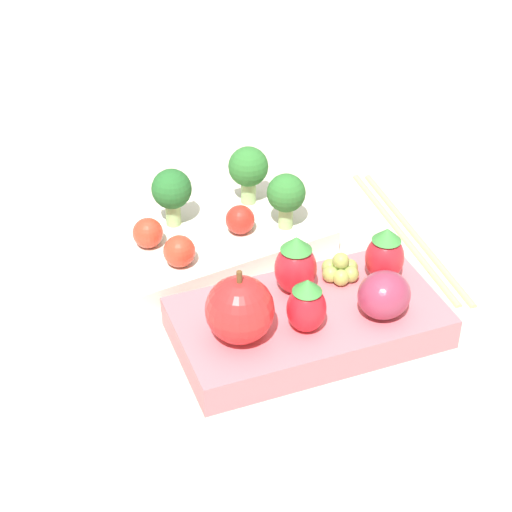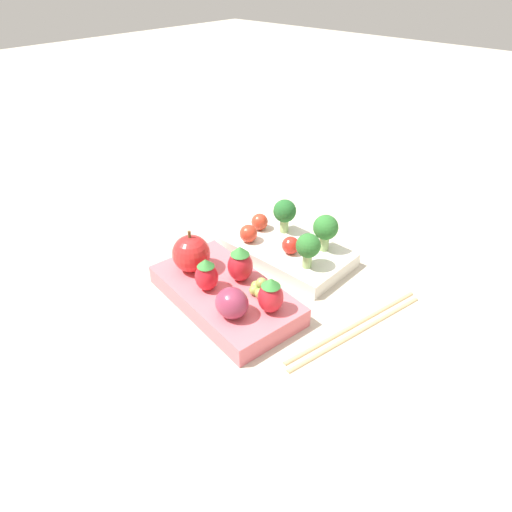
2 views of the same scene
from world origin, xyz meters
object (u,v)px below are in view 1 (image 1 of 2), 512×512
at_px(broccoli_floret_1, 172,191).
at_px(strawberry_0, 303,307).
at_px(broccoli_floret_0, 286,195).
at_px(cherry_tomato_0, 179,251).
at_px(broccoli_floret_2, 248,169).
at_px(bento_box_fruit, 308,323).
at_px(bento_box_savoury, 210,243).
at_px(cherry_tomato_1, 240,220).
at_px(cherry_tomato_2, 148,233).
at_px(grape_cluster, 340,269).
at_px(apple, 240,310).
at_px(strawberry_2, 296,265).
at_px(plum, 384,295).
at_px(chopsticks_pair, 407,232).
at_px(strawberry_1, 385,255).

relative_size(broccoli_floret_1, strawberry_0, 1.18).
relative_size(broccoli_floret_0, strawberry_0, 1.14).
bearing_deg(cherry_tomato_0, broccoli_floret_0, 3.02).
bearing_deg(broccoli_floret_2, broccoli_floret_0, -80.83).
xyz_separation_m(bento_box_fruit, broccoli_floret_0, (0.05, 0.11, 0.04)).
height_order(bento_box_savoury, cherry_tomato_1, cherry_tomato_1).
bearing_deg(cherry_tomato_2, broccoli_floret_2, 10.25).
relative_size(bento_box_fruit, broccoli_floret_1, 4.08).
height_order(broccoli_floret_2, grape_cluster, broccoli_floret_2).
xyz_separation_m(broccoli_floret_0, apple, (-0.10, -0.11, -0.00)).
height_order(cherry_tomato_0, strawberry_2, strawberry_2).
distance_m(broccoli_floret_1, plum, 0.21).
bearing_deg(bento_box_fruit, cherry_tomato_2, 115.67).
relative_size(apple, chopsticks_pair, 0.27).
xyz_separation_m(strawberry_1, strawberry_2, (-0.07, 0.02, 0.00)).
height_order(cherry_tomato_2, chopsticks_pair, cherry_tomato_2).
relative_size(cherry_tomato_0, strawberry_2, 0.53).
bearing_deg(plum, broccoli_floret_1, 112.68).
distance_m(strawberry_2, grape_cluster, 0.04).
distance_m(plum, chopsticks_pair, 0.15).
bearing_deg(grape_cluster, broccoli_floret_2, 91.90).
bearing_deg(cherry_tomato_2, apple, -86.46).
relative_size(cherry_tomato_2, strawberry_1, 0.55).
bearing_deg(bento_box_fruit, broccoli_floret_0, 67.21).
distance_m(cherry_tomato_2, plum, 0.20).
height_order(broccoli_floret_2, plum, broccoli_floret_2).
bearing_deg(strawberry_2, broccoli_floret_1, 106.09).
bearing_deg(grape_cluster, bento_box_savoury, 117.19).
xyz_separation_m(strawberry_2, chopsticks_pair, (0.15, 0.05, -0.05)).
distance_m(cherry_tomato_1, grape_cluster, 0.10).
xyz_separation_m(cherry_tomato_1, plum, (0.04, -0.15, 0.01)).
xyz_separation_m(strawberry_0, plum, (0.06, -0.01, -0.00)).
height_order(broccoli_floret_2, strawberry_0, broccoli_floret_2).
distance_m(apple, plum, 0.11).
height_order(cherry_tomato_1, apple, apple).
height_order(bento_box_savoury, strawberry_0, strawberry_0).
xyz_separation_m(broccoli_floret_2, grape_cluster, (0.00, -0.14, -0.02)).
bearing_deg(bento_box_savoury, strawberry_0, -90.57).
bearing_deg(strawberry_1, cherry_tomato_0, 142.18).
bearing_deg(chopsticks_pair, broccoli_floret_1, 154.54).
bearing_deg(bento_box_fruit, cherry_tomato_0, 118.51).
xyz_separation_m(broccoli_floret_0, strawberry_0, (-0.06, -0.12, -0.01)).
height_order(bento_box_fruit, cherry_tomato_1, cherry_tomato_1).
height_order(cherry_tomato_2, strawberry_0, strawberry_0).
bearing_deg(bento_box_savoury, strawberry_1, -56.07).
xyz_separation_m(broccoli_floret_2, cherry_tomato_2, (-0.10, -0.02, -0.02)).
bearing_deg(plum, grape_cluster, 92.26).
relative_size(broccoli_floret_0, plum, 1.26).
bearing_deg(bento_box_fruit, cherry_tomato_1, 86.17).
xyz_separation_m(apple, strawberry_0, (0.04, -0.02, -0.00)).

